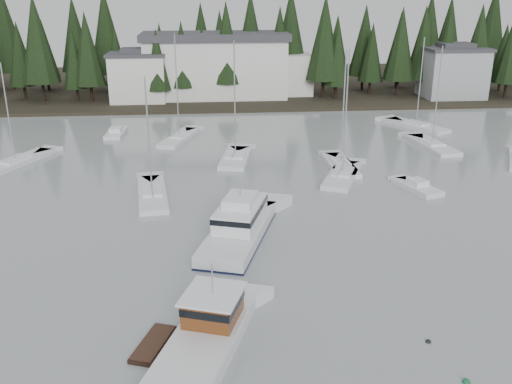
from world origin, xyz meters
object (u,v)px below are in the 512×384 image
(house_east_a, at_px, (453,71))
(sailboat_12, at_px, (342,177))
(sailboat_4, at_px, (235,159))
(sailboat_6, at_px, (15,164))
(house_west, at_px, (138,76))
(sailboat_11, at_px, (152,196))
(sailboat_5, at_px, (179,139))
(sailboat_8, at_px, (340,167))
(lobster_boat_brown, at_px, (203,339))
(sailboat_0, at_px, (416,127))
(cabin_cruiser_center, at_px, (239,228))
(sailboat_3, at_px, (432,146))
(runabout_3, at_px, (116,134))
(harbor_inn, at_px, (227,66))
(runabout_1, at_px, (417,188))

(house_east_a, bearing_deg, sailboat_12, -125.09)
(sailboat_4, height_order, sailboat_6, sailboat_4)
(house_west, distance_m, sailboat_11, 46.73)
(sailboat_5, xyz_separation_m, sailboat_8, (18.12, -13.79, 0.00))
(sailboat_11, distance_m, sailboat_12, 19.71)
(lobster_boat_brown, bearing_deg, house_west, 27.70)
(sailboat_0, height_order, sailboat_8, sailboat_8)
(cabin_cruiser_center, distance_m, sailboat_12, 18.28)
(sailboat_3, relative_size, runabout_3, 2.25)
(sailboat_4, xyz_separation_m, sailboat_11, (-8.53, -11.31, -0.02))
(sailboat_3, distance_m, sailboat_8, 15.17)
(sailboat_0, bearing_deg, sailboat_6, 77.13)
(sailboat_0, bearing_deg, sailboat_8, 112.11)
(sailboat_6, xyz_separation_m, sailboat_12, (35.40, -7.73, 0.02))
(sailboat_3, xyz_separation_m, sailboat_12, (-13.85, -10.83, 0.01))
(house_east_a, distance_m, sailboat_3, 34.20)
(harbor_inn, bearing_deg, runabout_3, -122.67)
(sailboat_11, bearing_deg, sailboat_6, 47.25)
(sailboat_8, bearing_deg, sailboat_11, 109.83)
(sailboat_11, height_order, sailboat_12, sailboat_12)
(lobster_boat_brown, bearing_deg, sailboat_12, -7.69)
(sailboat_12, relative_size, runabout_1, 2.30)
(sailboat_4, bearing_deg, sailboat_8, -98.55)
(runabout_1, bearing_deg, sailboat_11, 71.00)
(harbor_inn, relative_size, lobster_boat_brown, 2.74)
(sailboat_5, xyz_separation_m, sailboat_12, (17.54, -17.27, -0.01))
(sailboat_12, height_order, runabout_1, sailboat_12)
(lobster_boat_brown, xyz_separation_m, sailboat_3, (28.41, 39.49, -0.51))
(sailboat_12, bearing_deg, sailboat_0, -12.90)
(sailboat_3, bearing_deg, sailboat_4, 91.73)
(sailboat_6, xyz_separation_m, sailboat_11, (16.10, -11.73, 0.00))
(sailboat_0, bearing_deg, harbor_inn, 18.89)
(harbor_inn, height_order, runabout_1, harbor_inn)
(house_east_a, distance_m, sailboat_5, 52.45)
(sailboat_5, bearing_deg, cabin_cruiser_center, -151.26)
(lobster_boat_brown, distance_m, sailboat_12, 32.15)
(house_west, bearing_deg, sailboat_12, -59.24)
(harbor_inn, relative_size, sailboat_0, 2.29)
(house_east_a, height_order, runabout_3, house_east_a)
(house_east_a, distance_m, sailboat_8, 47.38)
(house_east_a, relative_size, sailboat_11, 0.90)
(sailboat_4, relative_size, sailboat_11, 1.17)
(runabout_1, bearing_deg, runabout_3, 34.48)
(harbor_inn, relative_size, runabout_3, 5.20)
(runabout_1, height_order, runabout_3, same)
(sailboat_5, height_order, sailboat_12, sailboat_5)
(sailboat_11, bearing_deg, house_west, 0.48)
(sailboat_0, xyz_separation_m, sailboat_6, (-50.99, -13.52, -0.01))
(harbor_inn, bearing_deg, house_east_a, -6.36)
(sailboat_3, bearing_deg, sailboat_5, 72.02)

